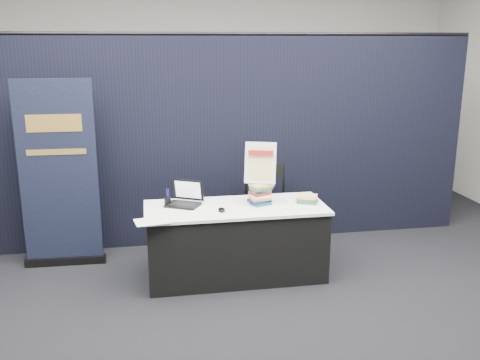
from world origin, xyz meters
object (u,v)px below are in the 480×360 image
info_sign (260,163)px  stacking_chair (268,207)px  book_stack_tall (261,194)px  book_stack_short (307,199)px  laptop (183,199)px  display_table (236,241)px  pullup_banner (60,185)px

info_sign → stacking_chair: 0.77m
book_stack_tall → info_sign: 0.31m
stacking_chair → book_stack_short: bearing=-63.9°
laptop → book_stack_short: (1.25, -0.15, -0.02)m
book_stack_short → display_table: bearing=179.6°
book_stack_tall → stacking_chair: (0.19, 0.47, -0.29)m
laptop → info_sign: (0.78, -0.09, 0.36)m
laptop → book_stack_tall: (0.78, -0.12, 0.05)m
display_table → pullup_banner: 1.94m
book_stack_short → info_sign: bearing=172.6°
display_table → pullup_banner: bearing=160.3°
info_sign → laptop: bearing=-168.2°
display_table → info_sign: bearing=12.2°
display_table → laptop: (-0.51, 0.14, 0.43)m
laptop → stacking_chair: 1.06m
book_stack_short → book_stack_tall: bearing=176.3°
book_stack_tall → pullup_banner: bearing=163.4°
pullup_banner → book_stack_tall: bearing=-15.2°
info_sign → pullup_banner: pullup_banner is taller
display_table → book_stack_short: book_stack_short is taller
book_stack_tall → info_sign: (0.00, 0.03, 0.31)m
display_table → laptop: bearing=164.6°
display_table → book_stack_short: bearing=-0.4°
pullup_banner → book_stack_short: bearing=-12.8°
laptop → display_table: bearing=12.6°
info_sign → pullup_banner: size_ratio=0.21×
stacking_chair → pullup_banner: bearing=173.6°
laptop → book_stack_short: 1.26m
pullup_banner → stacking_chair: pullup_banner is taller
book_stack_tall → book_stack_short: (0.47, -0.03, -0.07)m
pullup_banner → stacking_chair: (2.21, -0.13, -0.32)m
display_table → info_sign: info_sign is taller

